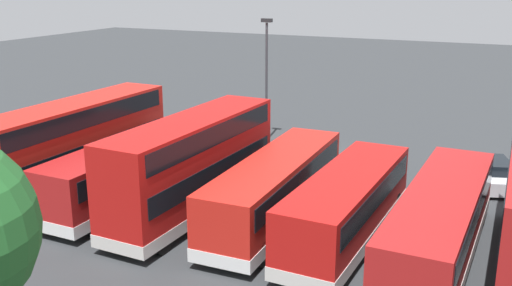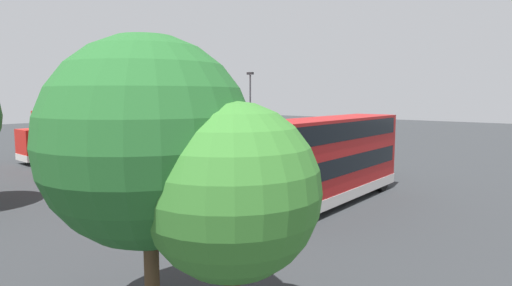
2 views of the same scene
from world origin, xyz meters
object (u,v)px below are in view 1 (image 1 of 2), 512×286
at_px(bus_single_deck_second, 440,223).
at_px(bus_single_deck_third, 347,205).
at_px(bus_single_deck_far_end, 18,152).
at_px(waste_bin_yellow, 164,123).
at_px(bus_single_deck_fourth, 276,188).
at_px(bus_single_deck_sixth, 131,168).
at_px(bus_double_decker_seventh, 75,143).
at_px(car_hatchback_silver, 493,174).
at_px(lamp_post_tall, 267,71).
at_px(bus_double_decker_fifth, 193,163).

distance_m(bus_single_deck_second, bus_single_deck_third, 3.74).
relative_size(bus_single_deck_far_end, waste_bin_yellow, 11.81).
bearing_deg(bus_single_deck_third, bus_single_deck_fourth, -10.77).
bearing_deg(bus_single_deck_sixth, bus_double_decker_seventh, -2.20).
height_order(bus_single_deck_third, bus_single_deck_far_end, same).
bearing_deg(car_hatchback_silver, bus_double_decker_seventh, 25.65).
bearing_deg(bus_single_deck_second, waste_bin_yellow, -30.84).
distance_m(bus_single_deck_second, bus_single_deck_fourth, 7.29).
xyz_separation_m(bus_double_decker_seventh, waste_bin_yellow, (2.78, -12.05, -1.98)).
bearing_deg(lamp_post_tall, bus_single_deck_second, 135.20).
bearing_deg(car_hatchback_silver, bus_double_decker_fifth, 38.30).
distance_m(bus_single_deck_second, bus_single_deck_far_end, 21.95).
distance_m(bus_single_deck_sixth, car_hatchback_silver, 18.65).
xyz_separation_m(bus_single_deck_second, bus_double_decker_fifth, (11.03, -0.16, 0.82)).
bearing_deg(bus_double_decker_fifth, bus_single_deck_fourth, -169.05).
height_order(bus_single_deck_third, car_hatchback_silver, bus_single_deck_third).
relative_size(bus_single_deck_sixth, waste_bin_yellow, 11.63).
height_order(car_hatchback_silver, lamp_post_tall, lamp_post_tall).
xyz_separation_m(bus_single_deck_far_end, car_hatchback_silver, (-23.24, -9.80, -0.92)).
relative_size(bus_single_deck_second, bus_single_deck_fourth, 1.06).
xyz_separation_m(bus_single_deck_third, car_hatchback_silver, (-5.03, -9.66, -0.92)).
distance_m(bus_single_deck_third, bus_single_deck_far_end, 18.21).
xyz_separation_m(bus_single_deck_third, bus_single_deck_fourth, (3.50, -0.67, 0.00)).
distance_m(bus_double_decker_seventh, lamp_post_tall, 13.74).
xyz_separation_m(bus_single_deck_sixth, car_hatchback_silver, (-16.01, -9.52, -0.92)).
height_order(bus_double_decker_fifth, bus_single_deck_sixth, bus_double_decker_fifth).
bearing_deg(bus_single_deck_far_end, bus_double_decker_fifth, -179.64).
relative_size(bus_single_deck_far_end, car_hatchback_silver, 2.52).
height_order(bus_single_deck_second, bus_single_deck_sixth, same).
bearing_deg(bus_single_deck_third, bus_single_deck_sixth, -0.74).
relative_size(bus_single_deck_third, bus_double_decker_seventh, 0.85).
distance_m(car_hatchback_silver, lamp_post_tall, 15.32).
distance_m(bus_single_deck_third, lamp_post_tall, 16.21).
height_order(bus_single_deck_fourth, waste_bin_yellow, bus_single_deck_fourth).
xyz_separation_m(bus_double_decker_fifth, bus_single_deck_sixth, (3.68, -0.21, -0.83)).
height_order(bus_single_deck_sixth, bus_single_deck_far_end, same).
bearing_deg(bus_single_deck_fourth, bus_single_deck_far_end, 3.13).
distance_m(bus_single_deck_second, bus_double_decker_fifth, 11.07).
bearing_deg(bus_double_decker_seventh, bus_single_deck_third, 178.91).
bearing_deg(bus_single_deck_far_end, bus_single_deck_sixth, -177.78).
distance_m(bus_single_deck_second, bus_double_decker_seventh, 18.28).
xyz_separation_m(bus_single_deck_sixth, lamp_post_tall, (-1.57, -12.69, 3.10)).
height_order(bus_single_deck_fourth, bus_single_deck_sixth, same).
bearing_deg(bus_single_deck_fourth, bus_double_decker_seventh, 2.02).
bearing_deg(car_hatchback_silver, bus_single_deck_second, 82.57).
xyz_separation_m(bus_single_deck_third, bus_single_deck_sixth, (10.98, -0.14, 0.00)).
distance_m(bus_single_deck_sixth, lamp_post_tall, 13.15).
xyz_separation_m(bus_single_deck_fourth, bus_single_deck_far_end, (14.72, 0.80, -0.00)).
relative_size(bus_single_deck_fourth, bus_double_decker_fifth, 1.01).
relative_size(bus_single_deck_third, car_hatchback_silver, 2.30).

